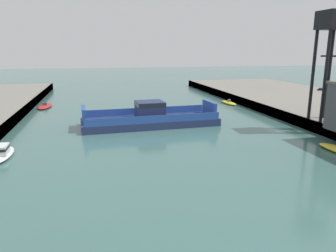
# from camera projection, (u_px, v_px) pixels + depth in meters

# --- Properties ---
(chain_ferry) EXTENTS (20.96, 7.97, 3.74)m
(chain_ferry) POSITION_uv_depth(u_px,v_px,m) (150.00, 118.00, 49.36)
(chain_ferry) COLOR navy
(chain_ferry) RESTS_ON ground
(moored_boat_near_left) EXTENTS (2.89, 7.17, 1.00)m
(moored_boat_near_left) POSITION_uv_depth(u_px,v_px,m) (45.00, 106.00, 64.95)
(moored_boat_near_left) COLOR red
(moored_boat_near_left) RESTS_ON ground
(moored_boat_near_right) EXTENTS (2.15, 6.00, 1.03)m
(moored_boat_near_right) POSITION_uv_depth(u_px,v_px,m) (229.00, 103.00, 68.90)
(moored_boat_near_right) COLOR yellow
(moored_boat_near_right) RESTS_ON ground
(moored_boat_mid_right) EXTENTS (2.16, 6.16, 1.45)m
(moored_boat_mid_right) POSITION_uv_depth(u_px,v_px,m) (2.00, 153.00, 34.77)
(moored_boat_mid_right) COLOR white
(moored_boat_mid_right) RESTS_ON ground
(crane_tower) EXTENTS (3.37, 3.37, 14.77)m
(crane_tower) POSITION_uv_depth(u_px,v_px,m) (332.00, 35.00, 42.94)
(crane_tower) COLOR black
(crane_tower) RESTS_ON quay_right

